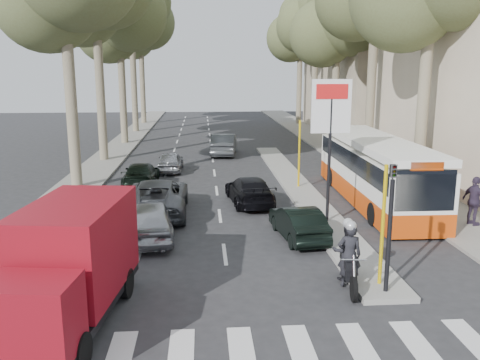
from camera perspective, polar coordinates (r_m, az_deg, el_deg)
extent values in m
plane|color=#28282B|center=(15.10, 2.10, -10.89)|extent=(120.00, 120.00, 0.00)
cube|color=gray|center=(40.53, 10.34, 3.75)|extent=(3.20, 70.00, 0.12)
cube|color=gray|center=(42.69, -12.92, 4.06)|extent=(2.40, 64.00, 0.12)
cube|color=gray|center=(25.93, 6.57, -0.86)|extent=(1.50, 26.00, 0.16)
cube|color=#B7A88E|center=(50.79, 15.87, 14.16)|extent=(11.00, 20.00, 16.00)
cylinder|color=yellow|center=(14.30, 15.72, -5.23)|extent=(0.10, 0.10, 3.50)
cylinder|color=yellow|center=(19.85, 9.90, -0.09)|extent=(0.10, 0.10, 3.50)
cylinder|color=yellow|center=(25.60, 6.66, 2.78)|extent=(0.10, 0.10, 3.50)
cylinder|color=black|center=(19.69, 9.99, 2.33)|extent=(0.12, 0.12, 5.20)
cube|color=white|center=(19.45, 10.21, 8.14)|extent=(1.50, 0.10, 2.00)
cube|color=red|center=(19.36, 10.31, 9.75)|extent=(1.20, 0.02, 0.55)
cylinder|color=black|center=(13.90, 16.38, -6.43)|extent=(0.12, 0.12, 3.20)
imported|color=black|center=(13.51, 16.76, -0.39)|extent=(0.16, 0.41, 1.00)
cylinder|color=#6B604C|center=(26.64, -18.40, 7.92)|extent=(0.56, 0.56, 8.40)
cylinder|color=#6B604C|center=(34.45, -15.40, 9.42)|extent=(0.56, 0.56, 8.96)
sphere|color=#515530|center=(35.43, -17.40, 18.20)|extent=(5.20, 5.20, 5.20)
cylinder|color=#6B604C|center=(42.31, -13.04, 9.43)|extent=(0.56, 0.56, 8.12)
sphere|color=#515530|center=(43.13, -14.61, 15.96)|extent=(5.20, 5.20, 5.20)
sphere|color=#515530|center=(41.56, -12.35, 17.83)|extent=(5.80, 5.80, 5.80)
sphere|color=#515530|center=(43.66, -13.03, 19.05)|extent=(4.80, 4.80, 4.80)
cylinder|color=#6B604C|center=(50.22, -11.83, 10.69)|extent=(0.56, 0.56, 9.52)
sphere|color=#515530|center=(51.14, -13.20, 17.14)|extent=(5.20, 5.20, 5.20)
sphere|color=#515530|center=(49.66, -11.24, 18.96)|extent=(5.80, 5.80, 5.80)
cylinder|color=#6B604C|center=(58.18, -10.89, 10.49)|extent=(0.56, 0.56, 8.68)
sphere|color=#515530|center=(58.99, -12.04, 15.59)|extent=(5.20, 5.20, 5.20)
sphere|color=#515530|center=(57.48, -10.33, 17.00)|extent=(5.80, 5.80, 5.80)
sphere|color=#515530|center=(59.55, -10.88, 18.00)|extent=(4.80, 4.80, 4.80)
cylinder|color=#6B604C|center=(26.10, 19.83, 7.74)|extent=(0.56, 0.56, 8.40)
cylinder|color=#6B604C|center=(33.56, 14.49, 9.65)|extent=(0.56, 0.56, 9.24)
cylinder|color=#6B604C|center=(41.20, 10.60, 9.27)|extent=(0.56, 0.56, 7.84)
sphere|color=#515530|center=(41.58, 9.27, 15.91)|extent=(5.20, 5.20, 5.20)
sphere|color=#515530|center=(40.80, 12.52, 17.44)|extent=(5.80, 5.80, 5.80)
sphere|color=#515530|center=(42.56, 10.87, 18.80)|extent=(4.80, 4.80, 4.80)
cylinder|color=#6B604C|center=(48.97, 8.34, 10.45)|extent=(0.56, 0.56, 8.96)
sphere|color=#515530|center=(49.49, 7.21, 16.81)|extent=(5.20, 5.20, 5.20)
sphere|color=#515530|center=(48.66, 9.90, 18.32)|extent=(5.80, 5.80, 5.80)
cylinder|color=#6B604C|center=(56.83, 6.67, 10.45)|extent=(0.56, 0.56, 8.40)
sphere|color=#515530|center=(57.32, 5.66, 15.59)|extent=(5.20, 5.20, 5.20)
sphere|color=#515530|center=(56.38, 7.93, 16.81)|extent=(5.80, 5.80, 5.80)
sphere|color=#515530|center=(58.21, 6.85, 17.88)|extent=(4.80, 4.80, 4.80)
imported|color=#A4A6AC|center=(18.42, -10.12, -4.43)|extent=(2.05, 4.26, 1.40)
imported|color=black|center=(18.33, 6.55, -4.76)|extent=(1.71, 3.73, 1.19)
imported|color=#46484D|center=(21.53, -9.28, -1.86)|extent=(2.50, 5.36, 1.48)
imported|color=black|center=(22.89, 1.06, -1.16)|extent=(2.18, 4.42, 1.24)
imported|color=#9D9EA4|center=(30.45, -7.84, 2.06)|extent=(1.50, 3.55, 1.20)
imported|color=#4B4F53|center=(36.11, -1.81, 4.03)|extent=(2.10, 4.75, 1.52)
imported|color=black|center=(26.89, -11.06, 0.61)|extent=(1.74, 4.20, 1.21)
cube|color=black|center=(12.94, -18.59, -13.33)|extent=(2.60, 5.51, 0.22)
cylinder|color=black|center=(11.22, -17.56, -17.93)|extent=(0.36, 0.82, 0.80)
cylinder|color=black|center=(14.64, -19.56, -10.72)|extent=(0.36, 0.82, 0.80)
cylinder|color=black|center=(14.07, -12.75, -11.23)|extent=(0.36, 0.82, 0.80)
cube|color=maroon|center=(10.93, -22.85, -13.96)|extent=(2.09, 1.48, 1.50)
cube|color=black|center=(10.40, -24.33, -14.40)|extent=(1.76, 0.29, 0.80)
cube|color=maroon|center=(13.09, -17.83, -7.12)|extent=(2.49, 3.94, 2.21)
cube|color=#CF430B|center=(24.04, 14.72, -1.12)|extent=(2.65, 11.22, 0.87)
cube|color=white|center=(23.80, 14.87, 1.61)|extent=(2.65, 11.22, 1.46)
cube|color=black|center=(23.75, 14.91, 2.30)|extent=(2.66, 10.77, 0.83)
cube|color=white|center=(23.64, 15.01, 4.15)|extent=(2.65, 11.22, 0.29)
cube|color=black|center=(18.69, 20.08, -1.14)|extent=(2.14, 0.10, 1.46)
cube|color=#CF430B|center=(18.52, 20.27, 1.44)|extent=(1.17, 0.08, 0.31)
cylinder|color=black|center=(20.44, 14.80, -3.75)|extent=(0.29, 0.94, 0.93)
cylinder|color=black|center=(21.21, 20.45, -3.55)|extent=(0.29, 0.94, 0.93)
cylinder|color=black|center=(26.91, 10.34, 0.28)|extent=(0.29, 0.94, 0.93)
cylinder|color=black|center=(27.51, 14.78, 0.33)|extent=(0.29, 0.94, 0.93)
cylinder|color=black|center=(13.86, 12.66, -11.85)|extent=(0.19, 0.70, 0.69)
cylinder|color=black|center=(15.32, 11.59, -9.40)|extent=(0.19, 0.70, 0.69)
cylinder|color=silver|center=(13.77, 12.68, -10.17)|extent=(0.11, 0.44, 0.86)
cube|color=black|center=(14.58, 12.09, -9.98)|extent=(0.33, 0.83, 0.32)
cube|color=black|center=(14.28, 12.28, -9.22)|extent=(0.38, 0.52, 0.24)
cube|color=black|center=(14.80, 11.92, -8.70)|extent=(0.38, 0.73, 0.13)
cylinder|color=silver|center=(13.70, 12.71, -8.74)|extent=(0.67, 0.12, 0.04)
imported|color=black|center=(14.41, 12.17, -8.24)|extent=(0.70, 0.51, 1.81)
imported|color=black|center=(14.83, 11.88, -7.86)|extent=(0.87, 0.55, 1.69)
sphere|color=#B2B2B7|center=(14.09, 12.36, -5.07)|extent=(0.30, 0.30, 0.30)
sphere|color=#B2B2B7|center=(14.53, 12.05, -4.79)|extent=(0.30, 0.30, 0.30)
imported|color=#3A2E45|center=(21.23, 24.85, -2.16)|extent=(0.87, 1.22, 1.89)
imported|color=brown|center=(25.60, 17.85, 0.42)|extent=(1.16, 0.85, 1.64)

